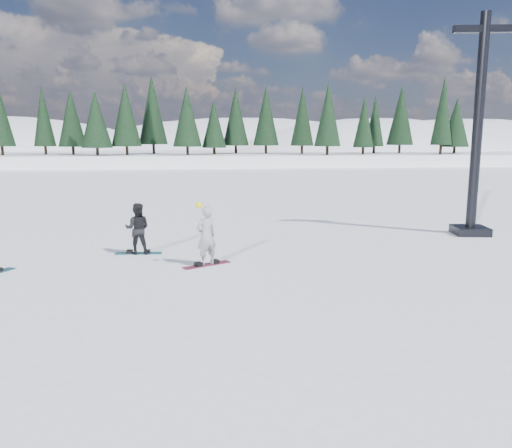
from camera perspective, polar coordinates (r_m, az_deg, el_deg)
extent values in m
plane|color=white|center=(13.88, -14.45, -6.00)|extent=(420.00, 420.00, 0.00)
cube|color=white|center=(68.41, -7.90, 5.79)|extent=(90.00, 14.00, 5.00)
ellipsoid|color=white|center=(214.75, -1.35, 4.93)|extent=(182.00, 140.00, 53.20)
ellipsoid|color=white|center=(226.39, 22.41, 4.64)|extent=(156.00, 120.00, 50.40)
ellipsoid|color=white|center=(173.95, 13.36, 4.26)|extent=(117.00, 90.00, 45.00)
cone|color=black|center=(72.61, -26.61, 10.03)|extent=(3.20, 3.20, 7.50)
cone|color=black|center=(71.40, -23.70, 10.26)|extent=(3.20, 3.20, 7.50)
cone|color=black|center=(70.37, -20.70, 10.47)|extent=(3.20, 3.20, 7.50)
cone|color=black|center=(69.54, -17.62, 10.65)|extent=(3.20, 3.20, 7.50)
cone|color=black|center=(68.91, -14.47, 10.81)|extent=(3.20, 3.20, 7.50)
cone|color=black|center=(68.48, -11.26, 10.94)|extent=(3.20, 3.20, 7.50)
cone|color=black|center=(68.26, -8.03, 11.03)|extent=(3.20, 3.20, 7.50)
cone|color=black|center=(68.25, -4.78, 11.09)|extent=(3.20, 3.20, 7.50)
cone|color=black|center=(68.46, -1.53, 11.12)|extent=(3.20, 3.20, 7.50)
cone|color=black|center=(68.87, 1.68, 11.11)|extent=(3.20, 3.20, 7.50)
cone|color=black|center=(69.49, 4.84, 11.07)|extent=(3.20, 3.20, 7.50)
cone|color=black|center=(70.31, 7.94, 11.00)|extent=(3.20, 3.20, 7.50)
cone|color=black|center=(71.32, 10.96, 10.90)|extent=(3.20, 3.20, 7.50)
cone|color=black|center=(72.52, 13.88, 10.77)|extent=(3.20, 3.20, 7.50)
cone|color=black|center=(73.89, 16.70, 10.62)|extent=(3.20, 3.20, 7.50)
cone|color=black|center=(75.43, 19.41, 10.46)|extent=(3.20, 3.20, 7.50)
cone|color=black|center=(77.13, 22.00, 10.28)|extent=(3.20, 3.20, 7.50)
cylinder|color=black|center=(20.80, 24.01, 10.11)|extent=(0.37, 0.37, 8.23)
cube|color=black|center=(21.16, 24.70, 19.59)|extent=(2.27, 0.61, 0.26)
cube|color=black|center=(21.10, 23.26, -0.68)|extent=(1.41, 1.41, 0.31)
imported|color=#9E9FA3|center=(14.61, -5.69, -1.39)|extent=(0.77, 0.69, 1.76)
sphere|color=#F4EB0C|center=(14.34, -6.55, 2.18)|extent=(0.18, 0.18, 0.18)
imported|color=black|center=(16.46, -13.39, -0.52)|extent=(0.84, 0.68, 1.66)
cube|color=maroon|center=(14.80, -5.64, -4.67)|extent=(1.44, 0.98, 0.03)
cube|color=#17707F|center=(16.62, -13.28, -3.28)|extent=(1.51, 0.37, 0.03)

